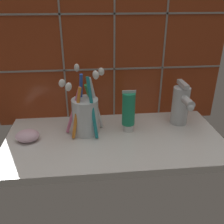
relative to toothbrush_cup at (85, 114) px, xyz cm
name	(u,v)px	position (x,y,z in cm)	size (l,w,h in cm)	color
sink_counter	(114,141)	(7.63, -3.75, -6.90)	(59.37, 29.59, 2.00)	silver
tile_wall_backsplash	(109,50)	(7.64, 11.29, 14.87)	(69.37, 1.72, 45.53)	#933819
toothbrush_cup	(85,114)	(0.00, 0.00, 0.00)	(12.82, 12.84, 19.18)	silver
toothpaste_tube	(128,111)	(11.99, -0.07, 0.12)	(3.80, 3.62, 12.26)	white
sink_faucet	(181,105)	(28.02, 2.40, 0.39)	(4.98, 11.19, 12.97)	silver
soap_bar	(27,136)	(-15.61, -2.95, -4.38)	(6.28, 5.10, 3.03)	#DBB2C6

